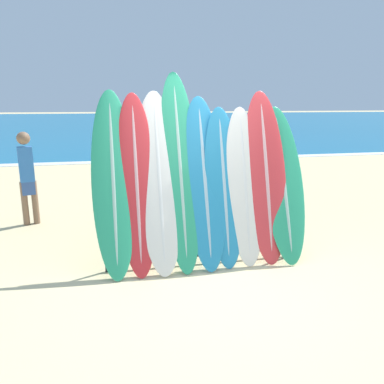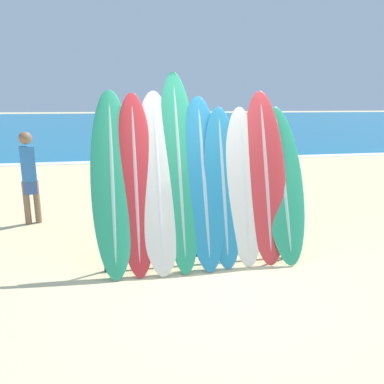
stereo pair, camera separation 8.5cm
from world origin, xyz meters
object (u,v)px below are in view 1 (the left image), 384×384
Objects in this scene: surfboard_slot_1 at (137,183)px; person_mid_beach at (217,142)px; person_far_right at (27,175)px; surfboard_slot_8 at (283,183)px; person_far_left at (160,139)px; surfboard_slot_6 at (245,186)px; surfboard_slot_2 at (159,181)px; surfboard_rack at (205,233)px; surfboard_slot_0 at (113,182)px; surfboard_slot_4 at (205,181)px; surfboard_slot_3 at (180,169)px; person_near_water at (263,160)px; surfboard_slot_7 at (266,177)px; surfboard_slot_5 at (224,187)px.

person_mid_beach is at bearing 66.42° from surfboard_slot_1.
surfboard_slot_8 is at bearing 135.12° from person_far_right.
person_far_right is (-3.01, -5.76, -0.02)m from person_far_left.
surfboard_slot_6 is at bearing -2.57° from surfboard_slot_1.
surfboard_slot_2 is 1.68m from surfboard_slot_8.
surfboard_rack is 1.34m from surfboard_slot_0.
surfboard_slot_1 reaches higher than surfboard_slot_4.
surfboard_slot_3 reaches higher than surfboard_slot_6.
surfboard_rack is 7.08m from person_mid_beach.
surfboard_slot_2 is 0.59m from surfboard_slot_4.
person_far_right is (-4.55, -0.60, -0.02)m from person_near_water.
person_near_water is 1.03× the size of person_far_right.
surfboard_slot_0 is at bearing 177.49° from surfboard_slot_6.
person_far_right is (-3.69, 2.16, -0.14)m from surfboard_slot_8.
person_mid_beach is at bearing 73.14° from surfboard_rack.
surfboard_rack is at bearing -11.98° from surfboard_slot_2.
surfboard_slot_7 is at bearing 179.85° from surfboard_slot_8.
surfboard_slot_6 reaches higher than person_near_water.
surfboard_slot_1 is 1.96m from surfboard_slot_8.
surfboard_rack is at bearing -167.55° from surfboard_slot_5.
person_near_water is (1.41, 2.79, -0.12)m from surfboard_slot_6.
person_near_water is at bearing 58.58° from surfboard_slot_5.
surfboard_slot_0 is 1.16m from surfboard_slot_4.
surfboard_rack is at bearing -7.44° from surfboard_slot_1.
surfboard_slot_7 is 1.10× the size of surfboard_slot_8.
person_far_left is (-1.54, 5.16, -0.00)m from person_near_water.
surfboard_slot_0 reaches higher than surfboard_slot_4.
person_far_left is (0.42, 7.99, 0.47)m from surfboard_rack.
surfboard_slot_3 is at bearing 168.89° from surfboard_slot_5.
surfboard_slot_7 is (1.71, -0.04, 0.01)m from surfboard_slot_1.
surfboard_slot_1 reaches higher than person_mid_beach.
surfboard_slot_5 reaches higher than surfboard_rack.
surfboard_slot_5 is at bearing -2.64° from surfboard_slot_1.
surfboard_slot_3 is (0.28, 0.05, 0.12)m from surfboard_slot_2.
surfboard_slot_7 reaches higher than surfboard_slot_4.
surfboard_slot_7 reaches higher than person_mid_beach.
person_mid_beach is at bearing 65.55° from person_near_water.
surfboard_rack is 0.91m from surfboard_slot_2.
person_mid_beach is (1.78, 6.70, -0.13)m from surfboard_slot_5.
surfboard_slot_8 reaches higher than person_mid_beach.
surfboard_slot_2 is at bearing 178.41° from surfboard_slot_8.
surfboard_slot_5 is 1.00× the size of surfboard_slot_8.
person_mid_beach is 2.04m from person_far_left.
surfboard_rack is 1.56× the size of person_near_water.
surfboard_slot_3 reaches higher than person_far_left.
surfboard_slot_2 is 1.00× the size of surfboard_slot_7.
surfboard_slot_8 is at bearing -130.47° from person_near_water.
surfboard_slot_4 is at bearing -0.69° from surfboard_slot_1.
surfboard_slot_3 is 1.15m from surfboard_slot_7.
surfboard_slot_0 is 1.38× the size of person_mid_beach.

